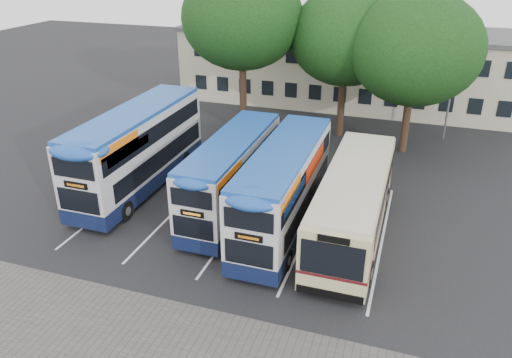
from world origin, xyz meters
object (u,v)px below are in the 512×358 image
at_px(tree_mid, 346,37).
at_px(tree_right, 416,49).
at_px(bus_dd_left, 138,146).
at_px(tree_left, 242,18).
at_px(bus_dd_mid, 232,172).
at_px(lamp_post, 455,67).
at_px(bus_single, 354,199).
at_px(bus_dd_right, 284,185).

xyz_separation_m(tree_mid, tree_right, (4.54, -1.66, -0.21)).
bearing_deg(bus_dd_left, tree_left, 77.07).
bearing_deg(tree_right, bus_dd_mid, -125.15).
relative_size(tree_mid, bus_dd_mid, 1.08).
xyz_separation_m(lamp_post, tree_left, (-13.94, -3.06, 2.97)).
relative_size(tree_mid, bus_single, 0.93).
xyz_separation_m(tree_mid, bus_single, (2.89, -13.20, -5.08)).
bearing_deg(tree_right, bus_single, -98.10).
height_order(lamp_post, tree_right, tree_right).
distance_m(lamp_post, bus_dd_right, 17.22).
xyz_separation_m(tree_left, bus_dd_right, (6.45, -12.19, -5.76)).
distance_m(tree_mid, bus_dd_right, 14.49).
distance_m(lamp_post, bus_dd_left, 21.31).
bearing_deg(lamp_post, bus_dd_mid, -126.11).
relative_size(bus_dd_mid, bus_dd_right, 0.94).
bearing_deg(tree_mid, bus_dd_mid, -104.50).
bearing_deg(bus_dd_left, tree_mid, 52.41).
height_order(tree_left, tree_mid, tree_left).
height_order(bus_dd_mid, bus_dd_right, bus_dd_right).
xyz_separation_m(tree_left, tree_right, (11.33, -0.12, -1.34)).
relative_size(lamp_post, tree_mid, 0.89).
xyz_separation_m(tree_left, bus_dd_left, (-2.38, -10.39, -5.56)).
bearing_deg(bus_single, tree_mid, 102.37).
xyz_separation_m(tree_left, tree_mid, (6.80, 1.54, -1.13)).
distance_m(tree_left, bus_dd_mid, 13.18).
xyz_separation_m(lamp_post, tree_mid, (-7.14, -1.53, 1.84)).
xyz_separation_m(bus_dd_mid, bus_single, (6.20, -0.39, -0.32)).
bearing_deg(tree_mid, bus_single, -77.63).
height_order(lamp_post, bus_single, lamp_post).
distance_m(lamp_post, tree_right, 4.43).
xyz_separation_m(tree_right, bus_dd_mid, (-7.85, -11.14, -4.55)).
height_order(bus_dd_right, bus_single, bus_dd_right).
height_order(tree_mid, bus_dd_right, tree_mid).
bearing_deg(lamp_post, tree_right, -129.30).
bearing_deg(lamp_post, tree_mid, -167.93).
bearing_deg(bus_dd_mid, tree_right, 54.85).
relative_size(lamp_post, bus_dd_right, 0.91).
bearing_deg(bus_single, bus_dd_mid, 176.37).
relative_size(tree_left, bus_dd_right, 1.15).
bearing_deg(tree_mid, bus_dd_left, -127.59).
bearing_deg(bus_single, tree_right, 81.90).
bearing_deg(bus_dd_right, tree_right, 67.97).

